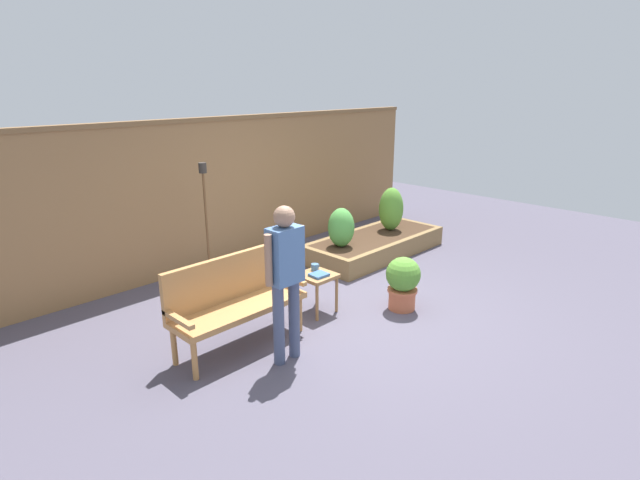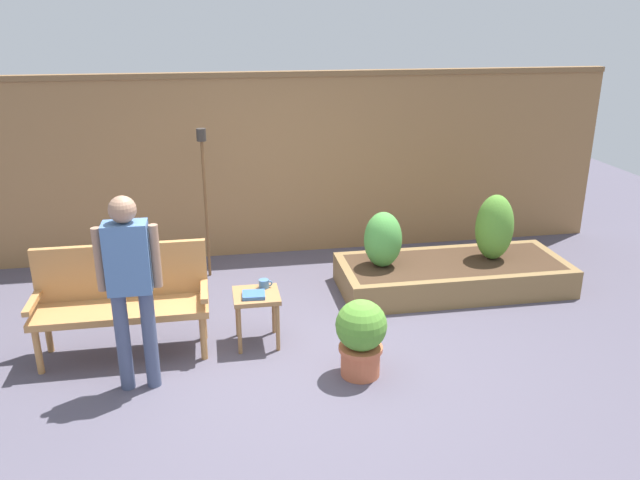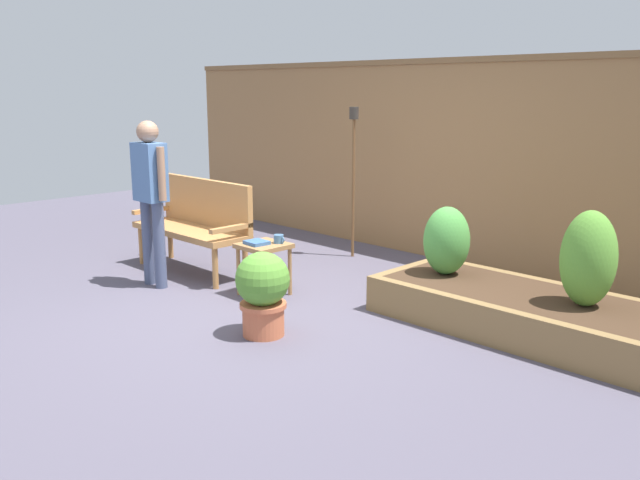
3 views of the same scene
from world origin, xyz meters
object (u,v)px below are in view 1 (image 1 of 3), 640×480
garden_bench (234,295)px  book_on_table (319,275)px  shrub_far_corner (391,209)px  person_by_bench (285,271)px  shrub_near_bench (341,228)px  side_table (317,281)px  tiki_torch (205,203)px  potted_boxwood (403,281)px  cup_on_table (315,267)px

garden_bench → book_on_table: (1.11, -0.13, -0.05)m
shrub_far_corner → person_by_bench: 3.83m
shrub_near_bench → person_by_bench: person_by_bench is taller
garden_bench → side_table: garden_bench is taller
garden_bench → shrub_far_corner: shrub_far_corner is taller
tiki_torch → potted_boxwood: bearing=-62.9°
shrub_near_bench → person_by_bench: bearing=-149.1°
tiki_torch → side_table: bearing=-76.2°
person_by_bench → shrub_far_corner: bearing=21.5°
garden_bench → book_on_table: 1.11m
garden_bench → tiki_torch: bearing=64.9°
side_table → cup_on_table: cup_on_table is taller
book_on_table → potted_boxwood: size_ratio=0.30×
potted_boxwood → shrub_far_corner: 2.38m
cup_on_table → shrub_near_bench: bearing=30.0°
cup_on_table → potted_boxwood: (0.70, -0.78, -0.16)m
cup_on_table → shrub_near_bench: 1.49m
shrub_far_corner → tiki_torch: 3.12m
book_on_table → tiki_torch: tiki_torch is taller
cup_on_table → tiki_torch: size_ratio=0.07×
book_on_table → potted_boxwood: potted_boxwood is taller
tiki_torch → cup_on_table: bearing=-72.4°
cup_on_table → tiki_torch: 1.71m
shrub_near_bench → tiki_torch: 2.01m
potted_boxwood → tiki_torch: size_ratio=0.39×
cup_on_table → book_on_table: cup_on_table is taller
side_table → tiki_torch: (-0.40, 1.64, 0.74)m
book_on_table → potted_boxwood: bearing=-33.7°
book_on_table → tiki_torch: (-0.38, 1.70, 0.64)m
shrub_near_bench → person_by_bench: 2.75m
shrub_near_bench → garden_bench: bearing=-162.7°
cup_on_table → shrub_near_bench: (1.29, 0.74, 0.07)m
garden_bench → potted_boxwood: 2.06m
garden_bench → tiki_torch: size_ratio=0.87×
shrub_far_corner → person_by_bench: person_by_bench is taller
person_by_bench → potted_boxwood: bearing=-4.3°
potted_boxwood → garden_bench: bearing=158.6°
garden_bench → cup_on_table: (1.21, 0.04, -0.03)m
garden_bench → shrub_far_corner: size_ratio=2.04×
shrub_far_corner → side_table: bearing=-161.7°
shrub_near_bench → person_by_bench: size_ratio=0.37×
garden_bench → person_by_bench: bearing=-75.0°
book_on_table → tiki_torch: bearing=106.1°
book_on_table → person_by_bench: size_ratio=0.12×
potted_boxwood → side_table: bearing=139.2°
cup_on_table → shrub_near_bench: size_ratio=0.21×
book_on_table → potted_boxwood: 1.02m
shrub_far_corner → person_by_bench: bearing=-158.5°
potted_boxwood → shrub_near_bench: shrub_near_bench is taller
side_table → book_on_table: (-0.03, -0.06, 0.10)m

